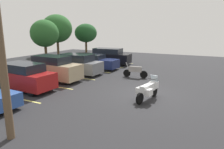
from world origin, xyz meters
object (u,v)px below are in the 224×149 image
object	(u,v)px
motorcycle_second	(135,71)
car_red	(24,77)
motorcycle_touring	(148,89)
car_tan	(54,68)
car_grey	(78,64)
car_black	(110,56)
car_navy	(96,62)

from	to	relation	value
motorcycle_second	car_red	world-z (taller)	car_red
motorcycle_touring	motorcycle_second	size ratio (longest dim) A/B	1.07
car_tan	car_red	bearing A→B (deg)	-179.94
motorcycle_touring	car_grey	size ratio (longest dim) A/B	0.53
car_red	car_grey	bearing A→B (deg)	-3.82
motorcycle_touring	car_black	bearing A→B (deg)	36.65
motorcycle_second	car_red	distance (m)	8.59
motorcycle_touring	car_navy	distance (m)	10.20
car_tan	car_black	xyz separation A→B (m)	(8.71, -0.62, -0.04)
car_tan	car_navy	distance (m)	5.66
car_tan	car_grey	size ratio (longest dim) A/B	1.07
motorcycle_touring	car_tan	world-z (taller)	car_tan
car_red	car_tan	distance (m)	2.92
car_red	car_black	size ratio (longest dim) A/B	0.92
car_navy	car_tan	bearing A→B (deg)	174.26
car_red	car_tan	world-z (taller)	car_tan
motorcycle_second	car_navy	world-z (taller)	car_navy
car_red	car_grey	distance (m)	5.67
motorcycle_touring	car_black	distance (m)	12.47
car_grey	car_red	bearing A→B (deg)	176.18
car_black	motorcycle_second	bearing A→B (deg)	-135.95
car_red	car_grey	world-z (taller)	car_grey
motorcycle_touring	car_grey	distance (m)	8.68
motorcycle_touring	motorcycle_second	xyz separation A→B (m)	(4.94, 2.54, -0.09)
car_red	motorcycle_second	bearing A→B (deg)	-40.02
car_tan	car_navy	xyz separation A→B (m)	(5.63, -0.57, -0.26)
car_red	car_tan	bearing A→B (deg)	0.06
motorcycle_second	car_red	bearing A→B (deg)	139.98
motorcycle_second	car_grey	world-z (taller)	car_grey
motorcycle_second	car_navy	xyz separation A→B (m)	(1.98, 4.95, 0.17)
motorcycle_touring	car_tan	xyz separation A→B (m)	(1.29, 8.06, 0.34)
car_tan	motorcycle_second	bearing A→B (deg)	-56.52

